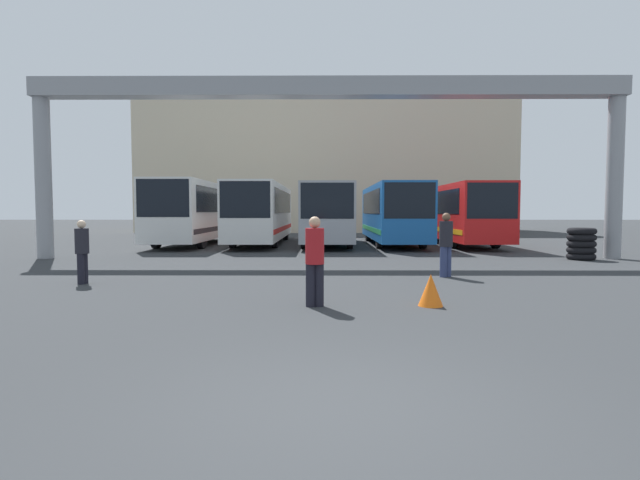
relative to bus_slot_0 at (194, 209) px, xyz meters
The scene contains 13 objects.
ground_plane 23.99m from the bus_slot_0, 72.37° to the right, with size 200.00×200.00×0.00m, color #2D3033.
building_backdrop 21.94m from the bus_slot_0, 70.42° to the left, with size 32.22×12.00×11.37m.
overhead_gantry 11.38m from the bus_slot_0, 47.69° to the right, with size 22.56×0.80×6.87m.
bus_slot_0 is the anchor object (origin of this frame).
bus_slot_1 3.74m from the bus_slot_0, 14.48° to the left, with size 2.46×12.45×3.25m.
bus_slot_2 7.25m from the bus_slot_0, ahead, with size 2.58×10.34×3.18m.
bus_slot_3 10.87m from the bus_slot_0, ahead, with size 2.47×10.95×3.19m.
bus_slot_4 14.50m from the bus_slot_0, ahead, with size 2.46×11.81×3.18m.
pedestrian_near_right 17.00m from the bus_slot_0, 51.81° to the right, with size 0.37×0.37×1.79m.
pedestrian_mid_left 14.80m from the bus_slot_0, 86.14° to the right, with size 0.33×0.33×1.61m.
pedestrian_near_center 19.01m from the bus_slot_0, 68.64° to the right, with size 0.36×0.36×1.73m.
traffic_cone 19.93m from the bus_slot_0, 62.54° to the right, with size 0.48×0.48×0.62m.
tire_stack 18.84m from the bus_slot_0, 26.39° to the right, with size 1.04×1.04×1.20m.
Camera 1 is at (-0.16, -4.41, 1.84)m, focal length 28.00 mm.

